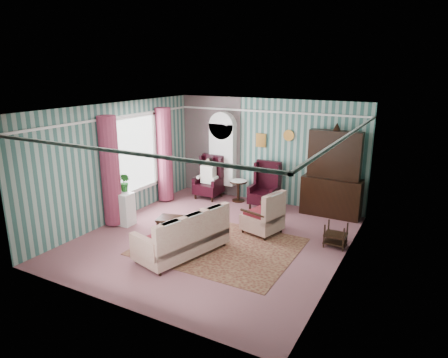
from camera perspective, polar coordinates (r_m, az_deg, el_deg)
The scene contains 17 objects.
floor at distance 9.04m, azimuth -1.40°, elevation -8.52°, with size 6.00×6.00×0.00m, color #834C51.
room_shell at distance 8.88m, azimuth -4.38°, elevation 4.61°, with size 5.53×6.02×2.91m.
bookcase at distance 11.67m, azimuth -0.22°, elevation 2.89°, with size 0.80×0.28×2.24m, color white.
dresser_hutch at distance 10.41m, azimuth 15.32°, elevation 1.08°, with size 1.50×0.56×2.36m, color black.
wingback_left at distance 11.59m, azimuth -2.23°, elevation 0.25°, with size 0.76×0.80×1.25m, color black.
wingback_right at distance 10.83m, azimuth 5.75°, elevation -0.93°, with size 0.76×0.80×1.25m, color black.
seated_woman at distance 11.59m, azimuth -2.23°, elevation 0.09°, with size 0.44×0.40×1.18m, color beige, non-canonical shape.
round_side_table at distance 11.39m, azimuth 2.07°, elevation -1.72°, with size 0.50×0.50×0.60m, color black.
nest_table at distance 8.89m, azimuth 15.67°, elevation -7.66°, with size 0.45×0.38×0.54m, color black.
plant_stand at distance 10.02m, azimuth -14.31°, elevation -4.09°, with size 0.55×0.35×0.80m, color white.
rug at distance 8.67m, azimuth -0.66°, elevation -9.59°, with size 3.20×2.60×0.01m, color #4D1B19.
sofa at distance 8.20m, azimuth -6.05°, elevation -7.62°, with size 1.96×1.04×0.95m, color #BBB491.
floral_armchair at distance 9.21m, azimuth 5.52°, elevation -4.72°, with size 0.84×0.76×1.01m, color #BBB691.
coffee_table at distance 9.31m, azimuth -6.81°, elevation -6.65°, with size 0.85×0.48×0.37m, color black.
potted_plant_a at distance 9.86m, azimuth -15.21°, elevation -0.86°, with size 0.35×0.30×0.39m, color #1F4B17.
potted_plant_b at distance 9.90m, azimuth -13.98°, elevation -0.47°, with size 0.25×0.20×0.46m, color #195019.
potted_plant_c at distance 9.91m, azimuth -14.90°, elevation -0.85°, with size 0.20×0.20×0.35m, color #1D551A.
Camera 1 is at (4.14, -7.13, 3.71)m, focal length 32.00 mm.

